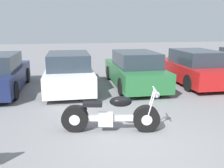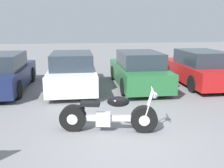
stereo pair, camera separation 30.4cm
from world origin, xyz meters
name	(u,v)px [view 1 (the left image)]	position (x,y,z in m)	size (l,w,h in m)	color
ground_plane	(131,140)	(0.00, 0.00, 0.00)	(60.00, 60.00, 0.00)	slate
motorcycle	(109,115)	(-0.39, 0.56, 0.40)	(2.30, 0.84, 1.03)	black
parked_car_white	(69,72)	(-1.27, 4.82, 0.67)	(1.79, 4.31, 1.43)	white
parked_car_green	(134,70)	(1.36, 4.79, 0.67)	(1.79, 4.31, 1.43)	#286B38
parked_car_red	(193,68)	(3.98, 4.91, 0.67)	(1.79, 4.31, 1.43)	red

